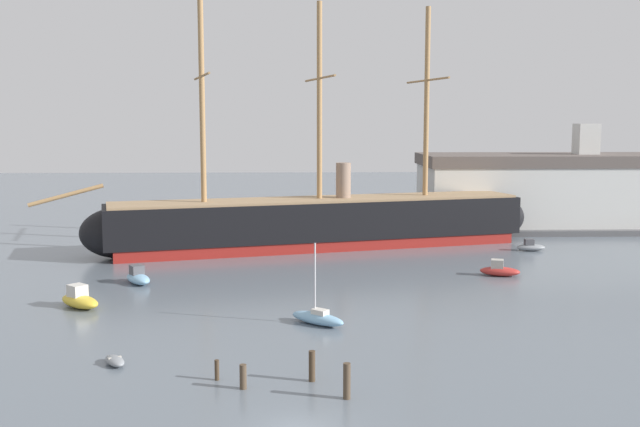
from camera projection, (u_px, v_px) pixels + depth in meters
tall_ship at (319, 222)px, 94.08m from camera, size 63.32×21.98×31.04m
dinghy_foreground_left at (115, 361)px, 48.82m from camera, size 2.15×2.59×0.57m
sailboat_near_centre at (318, 318)px, 58.58m from camera, size 4.86×4.40×6.59m
motorboat_mid_left at (79, 300)px, 63.91m from camera, size 4.86×4.66×2.00m
motorboat_alongside_bow at (138, 277)px, 73.41m from camera, size 3.85×4.68×1.84m
motorboat_alongside_stern at (499, 270)px, 77.10m from camera, size 4.45×2.85×1.73m
motorboat_far_right at (531, 247)px, 92.14m from camera, size 3.66×1.63×1.51m
motorboat_distant_centre at (323, 232)px, 104.21m from camera, size 4.17×1.83×1.74m
mooring_piling_nearest at (347, 381)px, 42.73m from camera, size 0.44×0.44×2.16m
mooring_piling_left_pair at (243, 377)px, 44.37m from camera, size 0.43×0.43×1.53m
mooring_piling_right_pair at (312, 366)px, 45.65m from camera, size 0.41×0.41×1.96m
mooring_piling_midwater at (217, 370)px, 45.89m from camera, size 0.29×0.29×1.31m
dockside_warehouse_right at (548, 191)px, 111.81m from camera, size 41.60×18.34×15.89m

